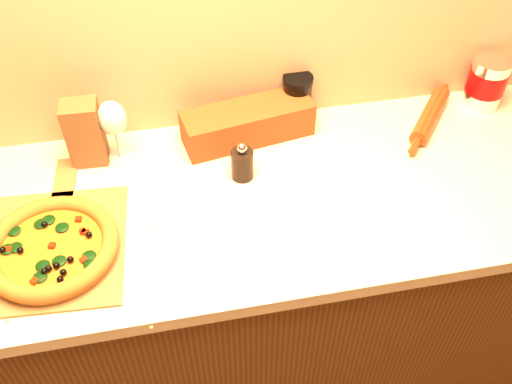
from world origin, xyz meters
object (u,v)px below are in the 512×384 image
at_px(dark_jar, 297,97).
at_px(pepper_grinder, 242,163).
at_px(rolling_pin, 430,115).
at_px(coffee_canister, 487,82).
at_px(wine_glass, 113,120).
at_px(pizza_peel, 55,243).
at_px(pizza, 52,248).

bearing_deg(dark_jar, pepper_grinder, -132.33).
xyz_separation_m(rolling_pin, dark_jar, (-0.39, 0.10, 0.05)).
bearing_deg(dark_jar, coffee_canister, -4.76).
distance_m(coffee_canister, wine_glass, 1.11).
distance_m(pepper_grinder, coffee_canister, 0.81).
relative_size(pizza_peel, pizza, 1.64).
bearing_deg(wine_glass, pizza_peel, -120.17).
height_order(pizza, dark_jar, dark_jar).
bearing_deg(wine_glass, rolling_pin, -1.08).
distance_m(rolling_pin, dark_jar, 0.40).
distance_m(wine_glass, dark_jar, 0.54).
bearing_deg(wine_glass, pepper_grinder, -23.42).
bearing_deg(pepper_grinder, coffee_canister, 12.72).
distance_m(pepper_grinder, wine_glass, 0.36).
distance_m(pizza, wine_glass, 0.38).
xyz_separation_m(pizza_peel, pepper_grinder, (0.49, 0.15, 0.04)).
bearing_deg(coffee_canister, pepper_grinder, -167.28).
distance_m(pizza_peel, rolling_pin, 1.12).
bearing_deg(wine_glass, pizza, -117.51).
relative_size(rolling_pin, coffee_canister, 1.92).
bearing_deg(pizza_peel, dark_jar, 32.00).
bearing_deg(pepper_grinder, pizza_peel, -163.40).
height_order(pepper_grinder, wine_glass, wine_glass).
xyz_separation_m(pepper_grinder, rolling_pin, (0.59, 0.12, -0.02)).
height_order(coffee_canister, dark_jar, coffee_canister).
height_order(wine_glass, dark_jar, wine_glass).
bearing_deg(pizza_peel, coffee_canister, 18.11).
relative_size(coffee_canister, wine_glass, 0.83).
xyz_separation_m(coffee_canister, dark_jar, (-0.58, 0.05, -0.01)).
bearing_deg(rolling_pin, pizza, -164.33).
bearing_deg(coffee_canister, wine_glass, -178.09).
bearing_deg(rolling_pin, dark_jar, 165.18).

